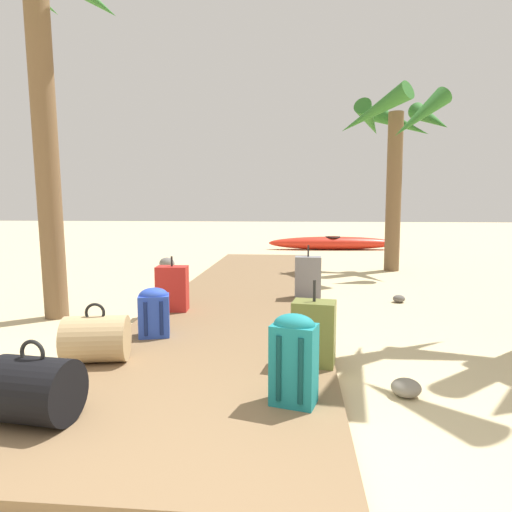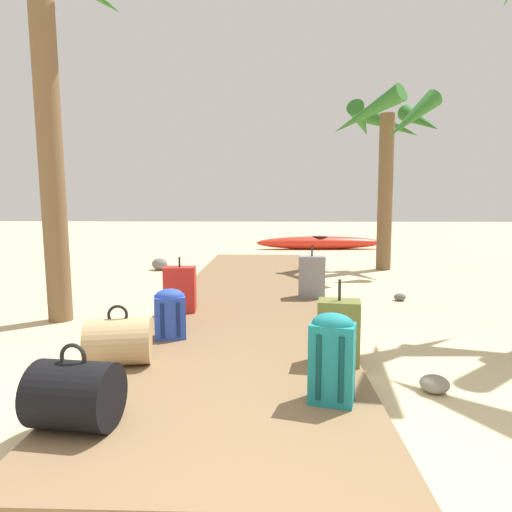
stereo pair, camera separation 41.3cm
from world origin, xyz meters
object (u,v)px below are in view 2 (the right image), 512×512
suitcase_olive (339,332)px  palm_tree_far_right (390,138)px  suitcase_red (180,289)px  palm_tree_near_left (35,4)px  backpack_blue (170,312)px  suitcase_grey (312,277)px  kayak (320,243)px  backpack_teal (332,356)px  duffel_bag_black (75,395)px  duffel_bag_tan (119,341)px

suitcase_olive → palm_tree_far_right: size_ratio=0.19×
suitcase_red → palm_tree_near_left: (-1.48, -0.22, 3.19)m
backpack_blue → suitcase_grey: 2.51m
suitcase_grey → kayak: 7.69m
backpack_teal → backpack_blue: bearing=134.6°
kayak → suitcase_grey: bearing=-97.0°
duffel_bag_black → palm_tree_far_right: palm_tree_far_right is taller
palm_tree_near_left → kayak: palm_tree_near_left is taller
suitcase_olive → backpack_teal: (-0.16, -0.75, 0.05)m
suitcase_grey → palm_tree_near_left: (-3.15, -1.12, 3.18)m
palm_tree_far_right → duffel_bag_black: bearing=-116.8°
suitcase_red → kayak: size_ratio=0.17×
duffel_bag_tan → palm_tree_far_right: size_ratio=0.16×
palm_tree_near_left → duffel_bag_tan: bearing=-50.0°
backpack_blue → palm_tree_near_left: (-1.60, 0.86, 3.21)m
suitcase_grey → kayak: (0.93, 7.63, -0.17)m
suitcase_grey → palm_tree_near_left: palm_tree_near_left is taller
palm_tree_near_left → palm_tree_far_right: (5.00, 4.40, -0.83)m
backpack_teal → backpack_blue: 1.97m
suitcase_olive → duffel_bag_black: bearing=-146.1°
duffel_bag_black → palm_tree_near_left: bearing=118.7°
duffel_bag_tan → backpack_teal: size_ratio=0.95×
palm_tree_near_left → backpack_blue: bearing=-28.2°
suitcase_red → backpack_teal: bearing=-58.9°
backpack_teal → palm_tree_far_right: palm_tree_far_right is taller
duffel_bag_tan → backpack_blue: duffel_bag_tan is taller
backpack_teal → suitcase_grey: 3.38m
palm_tree_far_right → backpack_teal: bearing=-106.9°
backpack_teal → palm_tree_near_left: bearing=142.8°
duffel_bag_tan → duffel_bag_black: (0.10, -1.04, 0.01)m
duffel_bag_black → duffel_bag_tan: bearing=95.3°
suitcase_olive → palm_tree_near_left: (-3.13, 1.51, 3.20)m
palm_tree_near_left → palm_tree_far_right: size_ratio=1.30×
duffel_bag_tan → suitcase_red: 1.83m
suitcase_olive → suitcase_grey: suitcase_grey is taller
backpack_blue → suitcase_grey: bearing=51.9°
duffel_bag_tan → kayak: 10.71m
backpack_teal → kayak: size_ratio=0.15×
duffel_bag_tan → duffel_bag_black: duffel_bag_black is taller
suitcase_red → duffel_bag_black: bearing=-90.8°
suitcase_olive → duffel_bag_tan: size_ratio=1.22×
backpack_teal → kayak: (1.10, 11.01, -0.19)m
kayak → palm_tree_near_left: bearing=-115.0°
backpack_teal → palm_tree_near_left: palm_tree_near_left is taller
suitcase_grey → palm_tree_far_right: bearing=60.5°
suitcase_olive → duffel_bag_tan: (-1.79, -0.10, -0.07)m
backpack_blue → suitcase_grey: suitcase_grey is taller
suitcase_olive → palm_tree_far_right: (1.86, 5.90, 2.37)m
duffel_bag_black → suitcase_grey: size_ratio=0.70×
suitcase_grey → palm_tree_near_left: 4.61m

